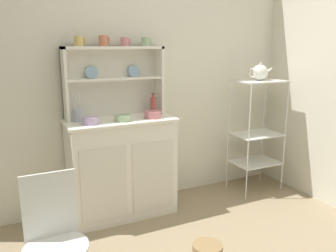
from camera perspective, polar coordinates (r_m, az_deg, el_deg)
name	(u,v)px	position (r m, az deg, el deg)	size (l,w,h in m)	color
wall_back	(140,77)	(3.38, -4.71, 8.10)	(3.84, 0.05, 2.50)	silver
hutch_cabinet	(122,166)	(3.21, -7.62, -6.62)	(0.97, 0.45, 0.91)	white
hutch_shelf_unit	(113,76)	(3.19, -8.99, 8.18)	(0.90, 0.18, 0.63)	silver
bakers_rack	(257,125)	(3.78, 14.45, 0.16)	(0.50, 0.36, 1.19)	silver
wire_chair	(54,233)	(2.14, -18.35, -16.37)	(0.36, 0.36, 0.85)	white
cup_gold_0	(79,41)	(3.07, -14.46, 13.38)	(0.09, 0.08, 0.08)	#DBB760
cup_terracotta_1	(103,41)	(3.11, -10.59, 13.64)	(0.09, 0.08, 0.09)	#C67556
cup_rose_2	(125,42)	(3.17, -7.12, 13.63)	(0.09, 0.07, 0.08)	#D17A84
cup_sage_3	(146,42)	(3.24, -3.71, 13.71)	(0.09, 0.08, 0.08)	#9EB78E
bowl_mixing_large	(91,120)	(2.94, -12.65, 0.90)	(0.14, 0.14, 0.06)	#B79ECC
bowl_floral_medium	(123,118)	(3.02, -7.45, 1.34)	(0.15, 0.15, 0.05)	#9EB78E
bowl_cream_small	(153,115)	(3.11, -2.54, 1.89)	(0.15, 0.15, 0.06)	#D17A84
jam_bottle	(153,105)	(3.28, -2.45, 3.43)	(0.05, 0.05, 0.20)	#B74C47
utensil_jar	(78,115)	(3.07, -14.69, 1.83)	(0.08, 0.08, 0.25)	#B2B7C6
porcelain_teapot	(260,72)	(3.70, 14.92, 8.53)	(0.25, 0.16, 0.18)	white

